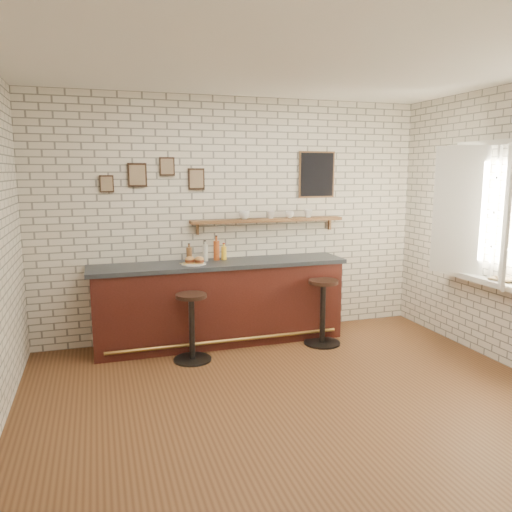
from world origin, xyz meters
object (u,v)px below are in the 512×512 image
at_px(bitters_bottle_amber, 216,250).
at_px(condiment_bottle_yellow, 224,253).
at_px(shelf_cup_d, 308,213).
at_px(book_lower, 498,280).
at_px(bar_counter, 220,302).
at_px(book_upper, 497,278).
at_px(shelf_cup_b, 271,215).
at_px(shelf_cup_c, 290,214).
at_px(bitters_bottle_brown, 189,254).
at_px(bar_stool_right, 323,310).
at_px(ciabatta_sandwich, 194,260).
at_px(bitters_bottle_white, 205,252).
at_px(shelf_cup_a, 245,215).
at_px(sandwich_plate, 194,264).
at_px(bar_stool_left, 192,325).

height_order(bitters_bottle_amber, condiment_bottle_yellow, bitters_bottle_amber).
bearing_deg(shelf_cup_d, book_lower, -61.65).
distance_m(bar_counter, shelf_cup_d, 1.63).
height_order(condiment_bottle_yellow, shelf_cup_d, shelf_cup_d).
bearing_deg(shelf_cup_d, book_upper, -61.43).
height_order(shelf_cup_b, shelf_cup_d, shelf_cup_d).
height_order(shelf_cup_b, shelf_cup_c, shelf_cup_b).
relative_size(bitters_bottle_brown, bar_stool_right, 0.28).
bearing_deg(ciabatta_sandwich, bitters_bottle_white, 49.85).
xyz_separation_m(bitters_bottle_brown, shelf_cup_d, (1.58, 0.05, 0.45)).
bearing_deg(shelf_cup_b, shelf_cup_a, 136.25).
distance_m(bar_stool_right, shelf_cup_d, 1.29).
distance_m(condiment_bottle_yellow, book_upper, 3.11).
bearing_deg(shelf_cup_a, bar_stool_right, -75.11).
bearing_deg(condiment_bottle_yellow, bar_counter, -121.28).
distance_m(sandwich_plate, shelf_cup_b, 1.21).
distance_m(bar_counter, shelf_cup_c, 1.44).
bearing_deg(shelf_cup_b, condiment_bottle_yellow, 141.13).
xyz_separation_m(bar_counter, bar_stool_left, (-0.45, -0.50, -0.10)).
distance_m(bitters_bottle_amber, book_lower, 3.20).
distance_m(bitters_bottle_brown, bitters_bottle_amber, 0.34).
height_order(condiment_bottle_yellow, shelf_cup_a, shelf_cup_a).
bearing_deg(ciabatta_sandwich, shelf_cup_d, 9.48).
xyz_separation_m(bar_counter, shelf_cup_a, (0.37, 0.20, 1.05)).
xyz_separation_m(shelf_cup_a, shelf_cup_c, (0.61, 0.00, -0.01)).
xyz_separation_m(bar_stool_left, shelf_cup_c, (1.43, 0.70, 1.13)).
bearing_deg(bar_stool_right, shelf_cup_a, 141.23).
distance_m(bitters_bottle_brown, shelf_cup_b, 1.16).
bearing_deg(bar_stool_right, shelf_cup_d, 84.07).
bearing_deg(bitters_bottle_white, bar_stool_left, -115.06).
bearing_deg(book_lower, condiment_bottle_yellow, 123.71).
relative_size(bar_counter, shelf_cup_c, 27.55).
height_order(ciabatta_sandwich, bitters_bottle_white, bitters_bottle_white).
bearing_deg(book_upper, bar_stool_left, -167.49).
relative_size(ciabatta_sandwich, bar_stool_right, 0.32).
height_order(bitters_bottle_amber, bar_stool_left, bitters_bottle_amber).
xyz_separation_m(ciabatta_sandwich, shelf_cup_b, (1.04, 0.26, 0.49)).
xyz_separation_m(sandwich_plate, bitters_bottle_white, (0.18, 0.21, 0.10)).
relative_size(bar_counter, shelf_cup_b, 29.50).
height_order(ciabatta_sandwich, bitters_bottle_brown, bitters_bottle_brown).
relative_size(bar_stool_right, shelf_cup_c, 7.13).
bearing_deg(bar_stool_left, bitters_bottle_white, 64.94).
distance_m(ciabatta_sandwich, condiment_bottle_yellow, 0.46).
bearing_deg(bar_counter, condiment_bottle_yellow, 58.72).
distance_m(bitters_bottle_white, shelf_cup_d, 1.45).
distance_m(bitters_bottle_white, book_upper, 3.31).
bearing_deg(ciabatta_sandwich, sandwich_plate, -180.00).
relative_size(bitters_bottle_brown, shelf_cup_a, 1.63).
bearing_deg(bitters_bottle_white, shelf_cup_c, 2.75).
relative_size(ciabatta_sandwich, shelf_cup_d, 2.36).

